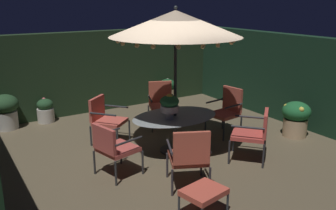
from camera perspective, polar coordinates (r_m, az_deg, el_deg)
name	(u,v)px	position (r m, az deg, el deg)	size (l,w,h in m)	color
ground_plane	(165,150)	(7.28, -0.43, -7.02)	(7.19, 6.89, 0.02)	brown
hedge_backdrop_rear	(99,71)	(9.82, -10.62, 5.22)	(7.19, 0.30, 2.07)	#1E301C
hedge_backdrop_right	(289,79)	(9.17, 18.25, 3.91)	(0.30, 6.89, 2.07)	#152F1E
patio_dining_table	(175,122)	(7.02, 1.10, -2.67)	(1.72, 1.19, 0.72)	#303233
patio_umbrella	(176,24)	(6.66, 1.19, 12.51)	(2.39, 2.39, 2.74)	#293031
centerpiece_planter	(170,104)	(6.73, 0.24, 0.12)	(0.35, 0.35, 0.47)	silver
patio_chair_north	(254,131)	(6.81, 13.24, -3.97)	(0.88, 0.88, 0.94)	#28292D
patio_chair_northeast	(227,108)	(8.04, 9.18, -0.53)	(0.66, 0.64, 1.02)	#2A3034
patio_chair_east	(161,101)	(8.42, -1.02, 0.59)	(0.76, 0.78, 1.02)	#313230
patio_chair_southeast	(105,117)	(7.58, -9.71, -1.83)	(0.85, 0.85, 0.94)	#2A2E32
patio_chair_south	(113,146)	(6.12, -8.50, -6.32)	(0.72, 0.73, 0.91)	#2A2A2C
patio_chair_southwest	(189,155)	(5.66, 3.31, -7.72)	(0.81, 0.82, 1.00)	#312C31
ottoman_footrest	(204,193)	(5.15, 5.57, -13.37)	(0.64, 0.55, 0.37)	#292D32
potted_plant_left_far	(45,110)	(9.25, -18.48, -0.81)	(0.40, 0.40, 0.57)	beige
potted_plant_back_left	(296,118)	(8.31, 19.22, -1.84)	(0.60, 0.60, 0.76)	tan
potted_plant_front_corner	(5,110)	(9.06, -23.97, -0.74)	(0.62, 0.62, 0.80)	beige
potted_plant_right_far	(167,90)	(10.43, -0.08, 2.32)	(0.45, 0.45, 0.68)	tan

